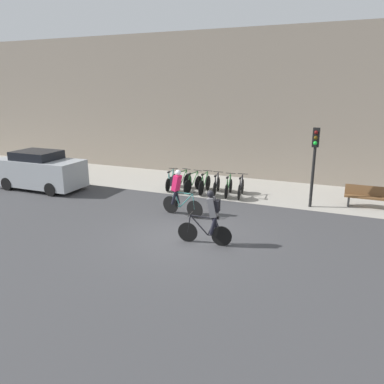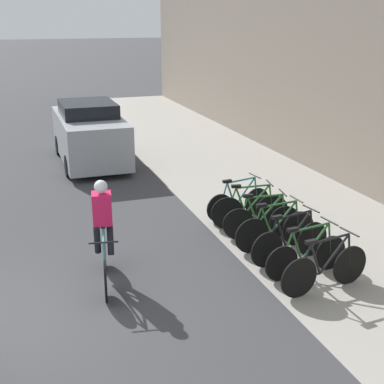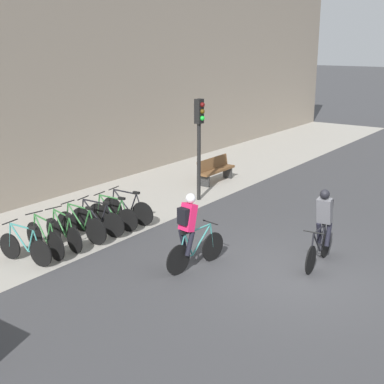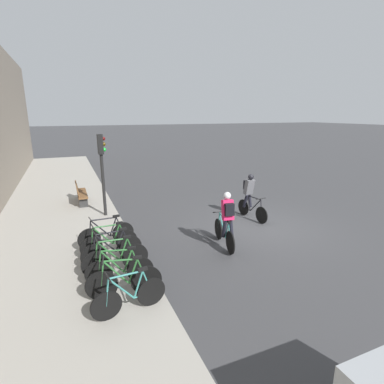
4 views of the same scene
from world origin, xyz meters
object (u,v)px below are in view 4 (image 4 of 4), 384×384
Objects in this scene: parked_bike_5 at (109,242)px; parked_bike_2 at (120,269)px; cyclist_pink at (227,219)px; parked_bike_3 at (116,258)px; parked_bike_6 at (107,234)px; traffic_light_pole at (102,160)px; parked_bike_0 at (130,296)px; cyclist_grey at (250,195)px; parked_bike_4 at (112,249)px; parked_bike_1 at (124,281)px; bench at (81,193)px.

parked_bike_2 is at bearing 179.97° from parked_bike_5.
parked_bike_3 is at bearing 92.98° from cyclist_pink.
traffic_light_pole is (3.05, -0.35, 1.86)m from parked_bike_6.
cyclist_pink reaches higher than parked_bike_0.
traffic_light_pole is (4.79, -0.35, 1.85)m from parked_bike_3.
parked_bike_6 is at bearing -0.01° from parked_bike_2.
traffic_light_pole reaches higher than parked_bike_6.
cyclist_grey is 5.92m from traffic_light_pole.
parked_bike_6 is at bearing -0.02° from parked_bike_3.
parked_bike_1 is at bearing 179.97° from parked_bike_4.
traffic_light_pole is at bearing -3.73° from parked_bike_2.
parked_bike_2 is (-2.86, 5.55, -0.55)m from cyclist_grey.
parked_bike_2 is 0.58m from parked_bike_3.
parked_bike_0 is 2.33m from parked_bike_4.
parked_bike_2 is 0.94× the size of parked_bike_3.
parked_bike_4 is (-1.70, 5.55, -0.54)m from cyclist_grey.
parked_bike_2 reaches higher than parked_bike_0.
parked_bike_4 is 1.02× the size of parked_bike_5.
bench is (5.84, 0.47, 0.09)m from parked_bike_5.
cyclist_pink reaches higher than parked_bike_6.
parked_bike_0 is 0.95× the size of parked_bike_1.
parked_bike_0 is 6.81m from traffic_light_pole.
cyclist_grey is at bearing -54.06° from parked_bike_0.
cyclist_grey is 1.11× the size of parked_bike_0.
parked_bike_5 is 0.51× the size of traffic_light_pole.
parked_bike_4 reaches higher than parked_bike_2.
parked_bike_3 is 5.15m from traffic_light_pole.
parked_bike_6 is at bearing 95.53° from cyclist_grey.
bench is at bearing 3.80° from parked_bike_3.
cyclist_pink is 3.06m from cyclist_grey.
parked_bike_5 is 4.10m from traffic_light_pole.
cyclist_grey reaches higher than parked_bike_5.
bench is (2.21, 0.81, -1.79)m from traffic_light_pole.
parked_bike_5 is 0.88× the size of bench.
parked_bike_6 is (1.74, -0.00, -0.00)m from parked_bike_3.
traffic_light_pole reaches higher than parked_bike_2.
parked_bike_2 is 0.49× the size of traffic_light_pole.
parked_bike_1 is 1.01× the size of parked_bike_5.
parked_bike_3 is at bearing -176.20° from bench.
cyclist_pink is at bearing -60.09° from parked_bike_0.
parked_bike_6 is at bearing -0.00° from parked_bike_0.
parked_bike_6 is (2.91, -0.00, -0.01)m from parked_bike_1.
parked_bike_3 is at bearing 179.98° from parked_bike_6.
bench is at bearing 3.51° from parked_bike_2.
parked_bike_1 reaches higher than parked_bike_6.
traffic_light_pole is (4.21, -0.35, 1.86)m from parked_bike_4.
parked_bike_6 reaches higher than parked_bike_4.
cyclist_grey is 5.60m from parked_bike_6.
parked_bike_4 is at bearing -0.00° from parked_bike_0.
parked_bike_3 reaches higher than parked_bike_5.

